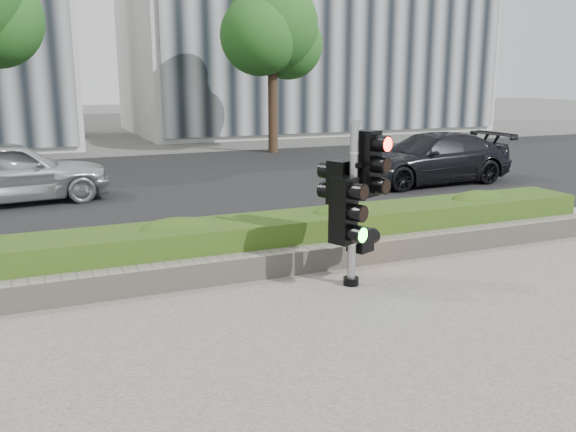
{
  "coord_description": "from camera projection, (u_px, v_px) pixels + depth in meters",
  "views": [
    {
      "loc": [
        -3.06,
        -5.84,
        2.8
      ],
      "look_at": [
        -0.29,
        0.6,
        1.2
      ],
      "focal_mm": 38.0,
      "sensor_mm": 36.0,
      "label": 1
    }
  ],
  "objects": [
    {
      "name": "ground",
      "position": [
        332.0,
        325.0,
        7.04
      ],
      "size": [
        120.0,
        120.0,
        0.0
      ],
      "primitive_type": "plane",
      "color": "#51514C",
      "rests_on": "ground"
    },
    {
      "name": "stone_wall",
      "position": [
        271.0,
        264.0,
        8.7
      ],
      "size": [
        12.0,
        0.32,
        0.34
      ],
      "primitive_type": "cube",
      "color": "gray",
      "rests_on": "sidewalk"
    },
    {
      "name": "traffic_signal",
      "position": [
        352.0,
        195.0,
        8.09
      ],
      "size": [
        0.81,
        0.73,
        2.24
      ],
      "rotation": [
        0.0,
        0.0,
        0.42
      ],
      "color": "black",
      "rests_on": "sidewalk"
    },
    {
      "name": "tree_right",
      "position": [
        272.0,
        29.0,
        22.08
      ],
      "size": [
        4.1,
        3.58,
        6.53
      ],
      "color": "black",
      "rests_on": "ground"
    },
    {
      "name": "road",
      "position": [
        157.0,
        186.0,
        15.99
      ],
      "size": [
        60.0,
        13.0,
        0.02
      ],
      "primitive_type": "cube",
      "color": "black",
      "rests_on": "ground"
    },
    {
      "name": "car_dark",
      "position": [
        430.0,
        158.0,
        16.2
      ],
      "size": [
        4.62,
        1.96,
        1.33
      ],
      "primitive_type": "imported",
      "rotation": [
        0.0,
        0.0,
        -1.55
      ],
      "color": "black",
      "rests_on": "road"
    },
    {
      "name": "building_right",
      "position": [
        302.0,
        15.0,
        32.32
      ],
      "size": [
        18.0,
        10.0,
        12.0
      ],
      "primitive_type": "cube",
      "color": "#B7B7B2",
      "rests_on": "ground"
    },
    {
      "name": "hedge",
      "position": [
        255.0,
        241.0,
        9.24
      ],
      "size": [
        12.0,
        1.0,
        0.68
      ],
      "primitive_type": "cube",
      "color": "#568127",
      "rests_on": "sidewalk"
    },
    {
      "name": "curb",
      "position": [
        242.0,
        251.0,
        9.85
      ],
      "size": [
        60.0,
        0.25,
        0.12
      ],
      "primitive_type": "cube",
      "color": "gray",
      "rests_on": "ground"
    },
    {
      "name": "car_silver",
      "position": [
        10.0,
        172.0,
        13.54
      ],
      "size": [
        4.42,
        2.2,
        1.45
      ],
      "primitive_type": "imported",
      "rotation": [
        0.0,
        0.0,
        1.69
      ],
      "color": "#B5B7BD",
      "rests_on": "road"
    }
  ]
}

